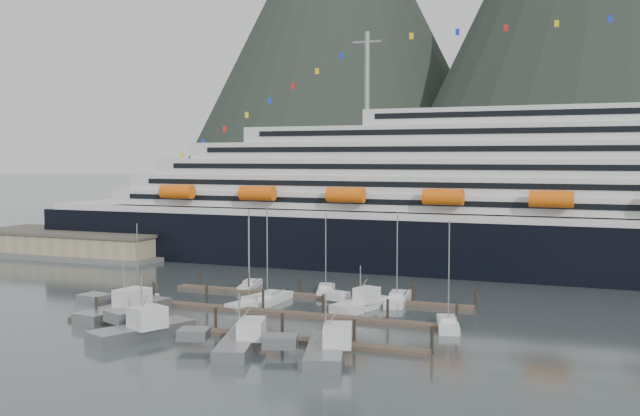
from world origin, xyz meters
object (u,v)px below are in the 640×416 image
at_px(cruise_ship, 576,209).
at_px(sailboat_f, 326,291).
at_px(sailboat_a, 141,301).
at_px(trawler_d, 324,349).
at_px(sailboat_b, 254,303).
at_px(trawler_c, 238,341).
at_px(warehouse, 77,245).
at_px(trawler_a, 123,309).
at_px(sailboat_e, 250,286).
at_px(trawler_b, 141,329).
at_px(trawler_e, 360,303).
at_px(sailboat_c, 271,300).
at_px(sailboat_g, 398,300).
at_px(sailboat_h, 448,325).

height_order(cruise_ship, sailboat_f, cruise_ship).
bearing_deg(sailboat_a, trawler_d, -125.60).
distance_m(sailboat_b, trawler_c, 23.92).
xyz_separation_m(warehouse, trawler_a, (47.86, -47.65, -1.25)).
bearing_deg(sailboat_e, cruise_ship, -68.23).
height_order(warehouse, trawler_a, trawler_a).
bearing_deg(trawler_b, trawler_e, -13.39).
xyz_separation_m(trawler_d, trawler_e, (-4.81, 25.41, -0.07)).
bearing_deg(sailboat_b, trawler_a, 148.50).
distance_m(sailboat_c, sailboat_f, 10.99).
bearing_deg(sailboat_e, trawler_a, 153.09).
distance_m(sailboat_b, trawler_a, 18.31).
distance_m(sailboat_c, trawler_e, 13.79).
bearing_deg(sailboat_f, sailboat_a, 109.87).
bearing_deg(sailboat_g, trawler_c, 155.65).
xyz_separation_m(sailboat_c, trawler_b, (-4.82, -25.08, 0.56)).
distance_m(cruise_ship, sailboat_a, 78.55).
distance_m(sailboat_g, trawler_b, 39.14).
bearing_deg(sailboat_c, sailboat_h, -102.62).
relative_size(sailboat_f, trawler_a, 0.87).
relative_size(sailboat_b, trawler_a, 0.96).
bearing_deg(trawler_b, sailboat_g, -11.56).
height_order(sailboat_c, sailboat_e, sailboat_c).
bearing_deg(trawler_d, sailboat_g, -15.94).
distance_m(sailboat_b, trawler_e, 15.26).
xyz_separation_m(sailboat_a, sailboat_g, (34.54, 15.13, 0.02)).
distance_m(sailboat_f, trawler_b, 36.26).
bearing_deg(sailboat_e, trawler_e, -127.46).
relative_size(sailboat_g, trawler_e, 1.26).
height_order(sailboat_e, sailboat_g, sailboat_g).
distance_m(cruise_ship, sailboat_h, 53.94).
height_order(cruise_ship, sailboat_e, cruise_ship).
relative_size(sailboat_a, sailboat_g, 0.88).
height_order(sailboat_g, trawler_e, sailboat_g).
xyz_separation_m(trawler_c, trawler_d, (10.38, 0.00, 0.06)).
bearing_deg(sailboat_b, trawler_e, -62.33).
height_order(warehouse, sailboat_a, sailboat_a).
bearing_deg(warehouse, trawler_c, -39.01).
height_order(sailboat_f, trawler_a, sailboat_f).
height_order(sailboat_h, trawler_e, sailboat_h).
distance_m(warehouse, sailboat_c, 69.91).
bearing_deg(sailboat_e, sailboat_b, -164.40).
height_order(sailboat_g, sailboat_h, sailboat_h).
height_order(trawler_c, trawler_d, trawler_d).
relative_size(sailboat_f, trawler_e, 1.19).
bearing_deg(sailboat_g, sailboat_b, 110.68).
bearing_deg(trawler_c, cruise_ship, -42.20).
xyz_separation_m(warehouse, sailboat_h, (90.00, -38.35, -1.82)).
xyz_separation_m(sailboat_h, trawler_b, (-32.61, -18.60, 0.58)).
relative_size(sailboat_a, trawler_c, 0.87).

